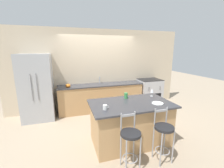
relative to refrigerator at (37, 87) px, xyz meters
name	(u,v)px	position (x,y,z in m)	size (l,w,h in m)	color
ground_plane	(104,113)	(1.92, -0.25, -0.96)	(18.00, 18.00, 0.00)	tan
wall_back	(99,70)	(1.92, 0.40, 0.39)	(6.00, 0.07, 2.70)	beige
back_counter	(101,97)	(1.92, 0.10, -0.50)	(2.81, 0.63, 0.91)	tan
sink_faucet	(100,79)	(1.92, 0.29, 0.08)	(0.02, 0.13, 0.22)	#ADAFB5
kitchen_island	(130,123)	(2.11, -1.91, -0.49)	(1.74, 1.02, 0.92)	tan
refrigerator	(37,87)	(0.00, 0.00, 0.00)	(0.86, 0.78, 1.92)	#ADAFB5
oven_range	(149,92)	(3.75, 0.06, -0.48)	(0.79, 0.66, 0.97)	#B7B7BC
bar_stool_near	(130,140)	(1.78, -2.62, -0.40)	(0.34, 0.34, 1.00)	#99999E
bar_stool_far	(164,133)	(2.43, -2.62, -0.40)	(0.34, 0.34, 1.00)	#99999E
dinner_plate	(158,103)	(2.62, -2.11, -0.03)	(0.24, 0.24, 0.02)	white
wine_glass	(152,91)	(2.79, -1.62, 0.10)	(0.07, 0.07, 0.20)	white
coffee_mug	(105,107)	(1.49, -2.10, 0.01)	(0.11, 0.08, 0.09)	white
tumbler_cup	(126,96)	(2.12, -1.59, 0.03)	(0.08, 0.08, 0.13)	#3D934C
pumpkin_decoration	(68,86)	(0.86, -0.06, 0.00)	(0.15, 0.15, 0.14)	orange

